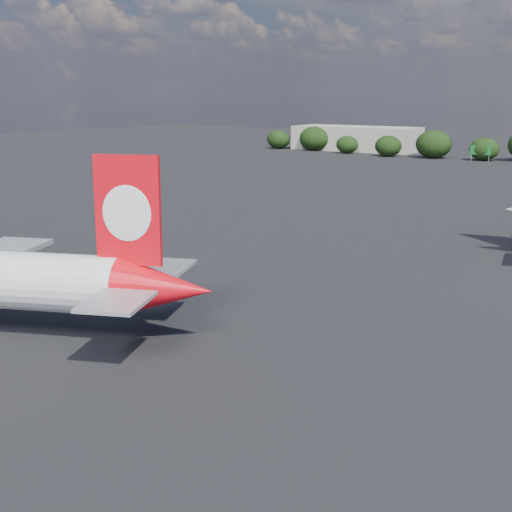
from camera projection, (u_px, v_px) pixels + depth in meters
The scene contains 3 objects.
ground at pixel (354, 234), 99.59m from camera, with size 500.00×500.00×0.00m, color black.
terminal_building at pixel (356, 138), 240.71m from camera, with size 42.00×16.00×8.00m.
highway_sign at pixel (480, 150), 202.30m from camera, with size 6.00×0.30×4.50m.
Camera 1 is at (43.51, -28.60, 19.30)m, focal length 50.00 mm.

